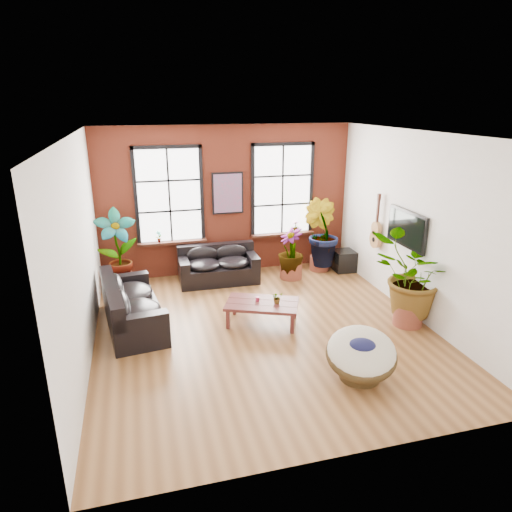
{
  "coord_description": "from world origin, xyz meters",
  "views": [
    {
      "loc": [
        -2.07,
        -7.2,
        4.01
      ],
      "look_at": [
        0.0,
        0.6,
        1.25
      ],
      "focal_mm": 32.0,
      "sensor_mm": 36.0,
      "label": 1
    }
  ],
  "objects": [
    {
      "name": "room",
      "position": [
        0.0,
        0.15,
        1.75
      ],
      "size": [
        6.04,
        6.54,
        3.54
      ],
      "color": "brown",
      "rests_on": "ground"
    },
    {
      "name": "sofa_back",
      "position": [
        -0.37,
        2.64,
        0.37
      ],
      "size": [
        1.81,
        0.9,
        0.83
      ],
      "rotation": [
        0.0,
        0.0,
        -0.01
      ],
      "color": "black",
      "rests_on": "ground"
    },
    {
      "name": "sofa_left",
      "position": [
        -2.36,
        0.83,
        0.4
      ],
      "size": [
        1.21,
        2.31,
        0.87
      ],
      "rotation": [
        0.0,
        0.0,
        1.7
      ],
      "color": "black",
      "rests_on": "ground"
    },
    {
      "name": "coffee_table",
      "position": [
        0.04,
        0.3,
        0.38
      ],
      "size": [
        1.53,
        1.23,
        0.52
      ],
      "rotation": [
        0.0,
        0.0,
        -0.41
      ],
      "color": "#481C1A",
      "rests_on": "ground"
    },
    {
      "name": "papasan_chair",
      "position": [
        0.99,
        -1.82,
        0.41
      ],
      "size": [
        1.39,
        1.39,
        0.79
      ],
      "rotation": [
        0.0,
        0.0,
        -0.41
      ],
      "color": "#402F16",
      "rests_on": "ground"
    },
    {
      "name": "poster",
      "position": [
        0.0,
        3.18,
        1.95
      ],
      "size": [
        0.74,
        0.06,
        0.98
      ],
      "color": "black",
      "rests_on": "room"
    },
    {
      "name": "tv_wall_unit",
      "position": [
        2.93,
        0.6,
        1.54
      ],
      "size": [
        0.13,
        1.86,
        1.2
      ],
      "color": "black",
      "rests_on": "room"
    },
    {
      "name": "media_box",
      "position": [
        2.82,
        2.51,
        0.26
      ],
      "size": [
        0.64,
        0.54,
        0.51
      ],
      "rotation": [
        0.0,
        0.0,
        -0.05
      ],
      "color": "black",
      "rests_on": "ground"
    },
    {
      "name": "pot_back_left",
      "position": [
        -2.57,
        2.69,
        0.19
      ],
      "size": [
        0.6,
        0.6,
        0.39
      ],
      "rotation": [
        0.0,
        0.0,
        0.14
      ],
      "color": "brown",
      "rests_on": "ground"
    },
    {
      "name": "pot_back_right",
      "position": [
        2.2,
        2.72,
        0.18
      ],
      "size": [
        0.64,
        0.64,
        0.35
      ],
      "rotation": [
        0.0,
        0.0,
        0.39
      ],
      "color": "brown",
      "rests_on": "ground"
    },
    {
      "name": "pot_right_wall",
      "position": [
        2.67,
        -0.45,
        0.2
      ],
      "size": [
        0.65,
        0.65,
        0.4
      ],
      "rotation": [
        0.0,
        0.0,
        0.25
      ],
      "color": "brown",
      "rests_on": "ground"
    },
    {
      "name": "pot_mid",
      "position": [
        1.33,
        2.37,
        0.19
      ],
      "size": [
        0.56,
        0.56,
        0.38
      ],
      "rotation": [
        0.0,
        0.0,
        -0.07
      ],
      "color": "brown",
      "rests_on": "ground"
    },
    {
      "name": "floor_plant_back_left",
      "position": [
        -2.57,
        2.67,
        0.99
      ],
      "size": [
        0.96,
        0.73,
        1.68
      ],
      "primitive_type": "imported",
      "rotation": [
        0.0,
        0.0,
        0.15
      ],
      "color": "#114014",
      "rests_on": "ground"
    },
    {
      "name": "floor_plant_back_right",
      "position": [
        2.18,
        2.7,
        0.96
      ],
      "size": [
        1.08,
        1.13,
        1.62
      ],
      "primitive_type": "imported",
      "rotation": [
        0.0,
        0.0,
        2.12
      ],
      "color": "#114014",
      "rests_on": "ground"
    },
    {
      "name": "floor_plant_right_wall",
      "position": [
        2.69,
        -0.43,
        0.95
      ],
      "size": [
        1.61,
        1.46,
        1.57
      ],
      "primitive_type": "imported",
      "rotation": [
        0.0,
        0.0,
        3.32
      ],
      "color": "#114014",
      "rests_on": "ground"
    },
    {
      "name": "floor_plant_mid",
      "position": [
        1.3,
        2.35,
        0.68
      ],
      "size": [
        0.74,
        0.74,
        1.09
      ],
      "primitive_type": "imported",
      "rotation": [
        0.0,
        0.0,
        4.97
      ],
      "color": "#114014",
      "rests_on": "ground"
    },
    {
      "name": "table_plant",
      "position": [
        0.3,
        0.2,
        0.54
      ],
      "size": [
        0.24,
        0.22,
        0.23
      ],
      "primitive_type": "imported",
      "rotation": [
        0.0,
        0.0,
        0.22
      ],
      "color": "#114014",
      "rests_on": "coffee_table"
    },
    {
      "name": "sill_plant_left",
      "position": [
        -1.65,
        3.13,
        1.04
      ],
      "size": [
        0.17,
        0.17,
        0.27
      ],
      "primitive_type": "imported",
      "rotation": [
        0.0,
        0.0,
        0.79
      ],
      "color": "#114014",
      "rests_on": "room"
    },
    {
      "name": "sill_plant_right",
      "position": [
        1.7,
        3.13,
        1.04
      ],
      "size": [
        0.19,
        0.19,
        0.27
      ],
      "primitive_type": "imported",
      "rotation": [
        0.0,
        0.0,
        3.49
      ],
      "color": "#114014",
      "rests_on": "room"
    }
  ]
}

